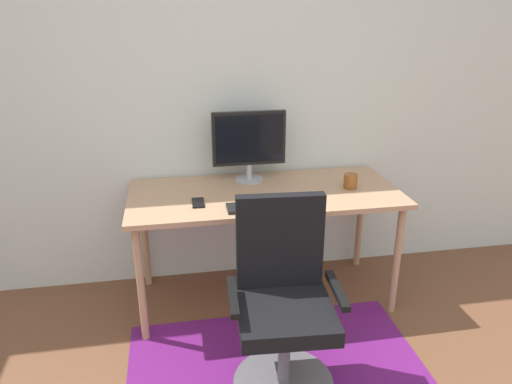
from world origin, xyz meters
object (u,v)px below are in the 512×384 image
object	(u,v)px
computer_mouse	(313,199)
cell_phone	(198,203)
keyboard	(265,206)
office_chair	(283,315)
desk	(265,202)
monitor	(249,141)
coffee_cup	(351,181)

from	to	relation	value
computer_mouse	cell_phone	distance (m)	0.66
keyboard	office_chair	bearing A→B (deg)	-91.42
desk	monitor	distance (m)	0.40
cell_phone	coffee_cup	bearing A→B (deg)	6.31
coffee_cup	office_chair	xyz separation A→B (m)	(-0.59, -0.74, -0.39)
keyboard	coffee_cup	world-z (taller)	coffee_cup
monitor	office_chair	bearing A→B (deg)	-89.91
desk	office_chair	distance (m)	0.82
coffee_cup	keyboard	bearing A→B (deg)	-159.72
desk	monitor	world-z (taller)	monitor
desk	coffee_cup	bearing A→B (deg)	-3.35
monitor	office_chair	world-z (taller)	monitor
keyboard	coffee_cup	distance (m)	0.62
computer_mouse	office_chair	world-z (taller)	office_chair
desk	office_chair	world-z (taller)	office_chair
computer_mouse	coffee_cup	distance (m)	0.34
monitor	coffee_cup	world-z (taller)	monitor
desk	cell_phone	distance (m)	0.43
desk	computer_mouse	size ratio (longest dim) A/B	15.74
coffee_cup	computer_mouse	bearing A→B (deg)	-148.60
keyboard	cell_phone	world-z (taller)	keyboard
desk	cell_phone	world-z (taller)	cell_phone
monitor	computer_mouse	distance (m)	0.58
keyboard	office_chair	xyz separation A→B (m)	(-0.01, -0.52, -0.35)
desk	cell_phone	xyz separation A→B (m)	(-0.41, -0.12, 0.07)
computer_mouse	coffee_cup	xyz separation A→B (m)	(0.29, 0.18, 0.03)
computer_mouse	office_chair	bearing A→B (deg)	-118.33
monitor	keyboard	size ratio (longest dim) A/B	1.08
office_chair	computer_mouse	bearing A→B (deg)	65.56
cell_phone	office_chair	world-z (taller)	office_chair
monitor	computer_mouse	world-z (taller)	monitor
monitor	cell_phone	distance (m)	0.55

